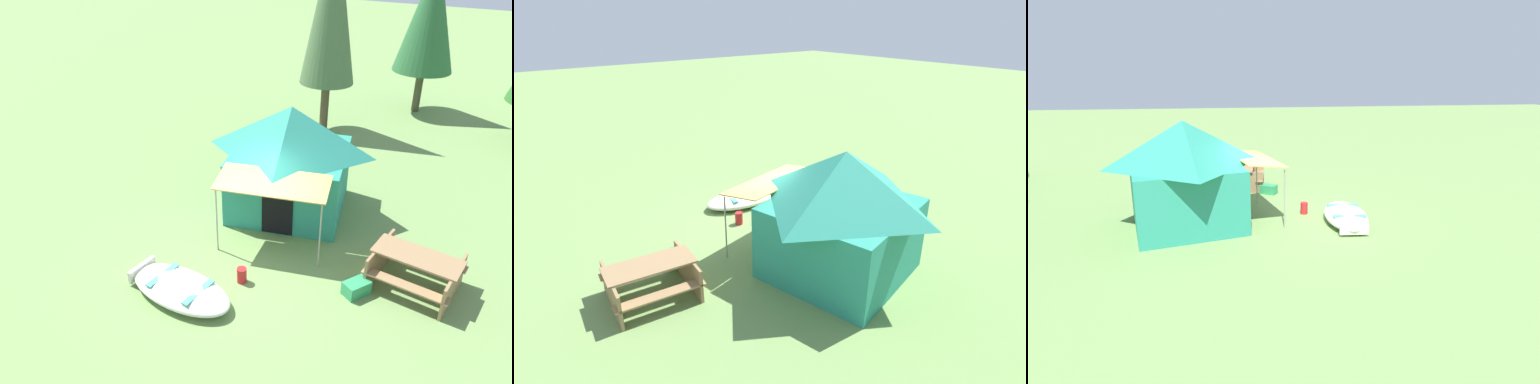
{
  "view_description": "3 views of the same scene",
  "coord_description": "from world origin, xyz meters",
  "views": [
    {
      "loc": [
        4.64,
        -7.95,
        6.86
      ],
      "look_at": [
        -0.17,
        0.92,
        1.23
      ],
      "focal_mm": 34.79,
      "sensor_mm": 36.0,
      "label": 1
    },
    {
      "loc": [
        6.24,
        8.03,
        5.44
      ],
      "look_at": [
        0.04,
        0.2,
        1.18
      ],
      "focal_mm": 29.91,
      "sensor_mm": 36.0,
      "label": 2
    },
    {
      "loc": [
        -11.01,
        1.57,
        3.99
      ],
      "look_at": [
        -0.4,
        -0.03,
        0.92
      ],
      "focal_mm": 29.17,
      "sensor_mm": 36.0,
      "label": 3
    }
  ],
  "objects": [
    {
      "name": "ground_plane",
      "position": [
        0.0,
        0.0,
        0.0
      ],
      "size": [
        80.0,
        80.0,
        0.0
      ],
      "primitive_type": "plane",
      "color": "#6D8F4E"
    },
    {
      "name": "beached_rowboat",
      "position": [
        -0.49,
        -1.75,
        0.19
      ],
      "size": [
        2.49,
        1.38,
        0.37
      ],
      "color": "silver",
      "rests_on": "ground_plane"
    },
    {
      "name": "canvas_cabin_tent",
      "position": [
        -0.07,
        2.54,
        1.47
      ],
      "size": [
        3.61,
        4.43,
        2.83
      ],
      "color": "#288974",
      "rests_on": "ground_plane"
    },
    {
      "name": "picnic_table",
      "position": [
        3.63,
        0.85,
        0.49
      ],
      "size": [
        1.94,
        1.67,
        0.79
      ],
      "color": "#8F6F4A",
      "rests_on": "ground_plane"
    },
    {
      "name": "cooler_box",
      "position": [
        2.66,
        0.04,
        0.15
      ],
      "size": [
        0.57,
        0.64,
        0.3
      ],
      "primitive_type": "cube",
      "rotation": [
        0.0,
        0.0,
        1.03
      ],
      "color": "#2E9158",
      "rests_on": "ground_plane"
    },
    {
      "name": "fuel_can",
      "position": [
        0.39,
        -0.75,
        0.17
      ],
      "size": [
        0.25,
        0.25,
        0.34
      ],
      "primitive_type": "cylinder",
      "rotation": [
        0.0,
        0.0,
        1.75
      ],
      "color": "red",
      "rests_on": "ground_plane"
    }
  ]
}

